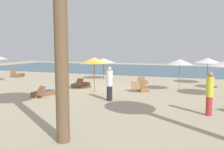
{
  "coord_description": "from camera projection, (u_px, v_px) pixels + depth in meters",
  "views": [
    {
      "loc": [
        6.7,
        -15.57,
        2.98
      ],
      "look_at": [
        1.1,
        0.15,
        1.1
      ],
      "focal_mm": 37.68,
      "sensor_mm": 36.0,
      "label": 1
    }
  ],
  "objects": [
    {
      "name": "ocean_water",
      "position": [
        145.0,
        69.0,
        33.05
      ],
      "size": [
        48.0,
        16.0,
        0.06
      ],
      "primitive_type": "cube",
      "color": "#3D6075",
      "rests_on": "ground_plane"
    },
    {
      "name": "ground_plane",
      "position": [
        97.0,
        89.0,
        17.14
      ],
      "size": [
        60.0,
        60.0,
        0.0
      ],
      "primitive_type": "plane",
      "color": "#BCAD8E"
    },
    {
      "name": "lounger_4",
      "position": [
        141.0,
        88.0,
        16.47
      ],
      "size": [
        1.3,
        1.75,
        0.71
      ],
      "color": "olive",
      "rests_on": "ground_plane"
    },
    {
      "name": "umbrella_5",
      "position": [
        208.0,
        60.0,
        19.25
      ],
      "size": [
        2.21,
        2.21,
        2.18
      ],
      "color": "brown",
      "rests_on": "ground_plane"
    },
    {
      "name": "person_1",
      "position": [
        210.0,
        93.0,
        10.32
      ],
      "size": [
        0.45,
        0.45,
        1.96
      ],
      "color": "#BF3338",
      "rests_on": "ground_plane"
    },
    {
      "name": "lounger_3",
      "position": [
        142.0,
        83.0,
        18.99
      ],
      "size": [
        0.73,
        1.69,
        0.74
      ],
      "color": "olive",
      "rests_on": "ground_plane"
    },
    {
      "name": "person_2",
      "position": [
        110.0,
        84.0,
        13.26
      ],
      "size": [
        0.51,
        0.51,
        1.95
      ],
      "color": "#26262D",
      "rests_on": "ground_plane"
    },
    {
      "name": "umbrella_4",
      "position": [
        94.0,
        61.0,
        15.9
      ],
      "size": [
        1.96,
        1.96,
        2.34
      ],
      "color": "brown",
      "rests_on": "ground_plane"
    },
    {
      "name": "umbrella_6",
      "position": [
        180.0,
        62.0,
        15.87
      ],
      "size": [
        1.79,
        1.79,
        2.25
      ],
      "color": "olive",
      "rests_on": "ground_plane"
    },
    {
      "name": "lounger_6",
      "position": [
        81.0,
        85.0,
        18.15
      ],
      "size": [
        1.07,
        1.76,
        0.72
      ],
      "color": "brown",
      "rests_on": "ground_plane"
    },
    {
      "name": "umbrella_3",
      "position": [
        104.0,
        61.0,
        22.33
      ],
      "size": [
        2.29,
        2.29,
        2.01
      ],
      "color": "brown",
      "rests_on": "ground_plane"
    },
    {
      "name": "lounger_0",
      "position": [
        19.0,
        75.0,
        24.51
      ],
      "size": [
        1.27,
        1.74,
        0.73
      ],
      "color": "brown",
      "rests_on": "ground_plane"
    },
    {
      "name": "lounger_2",
      "position": [
        43.0,
        93.0,
        14.71
      ],
      "size": [
        1.16,
        1.77,
        0.71
      ],
      "color": "brown",
      "rests_on": "ground_plane"
    }
  ]
}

